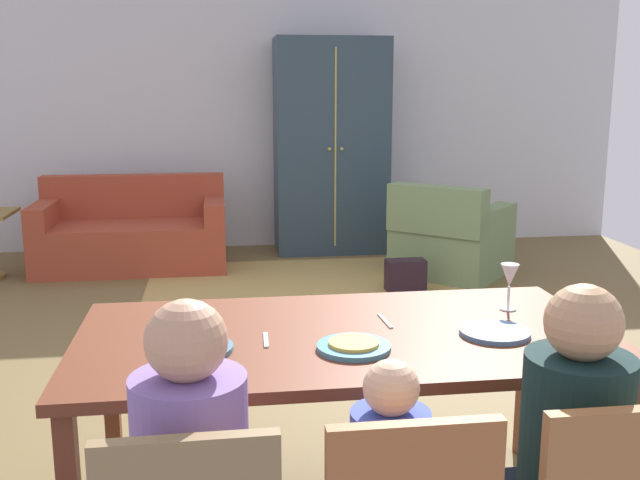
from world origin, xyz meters
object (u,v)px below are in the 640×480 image
at_px(couch, 133,234).
at_px(handbag, 405,275).
at_px(plate_near_woman, 495,332).
at_px(wine_glass, 510,277).
at_px(plate_near_man, 196,348).
at_px(armoire, 331,147).
at_px(armchair, 450,239).
at_px(plate_near_child, 354,347).
at_px(dining_table, 344,350).

height_order(couch, handbag, couch).
height_order(plate_near_woman, wine_glass, wine_glass).
distance_m(plate_near_man, plate_near_woman, 1.05).
height_order(wine_glass, armoire, armoire).
relative_size(plate_near_man, armchair, 0.21).
height_order(plate_near_child, armchair, armchair).
xyz_separation_m(couch, armchair, (2.79, -0.70, 0.02)).
height_order(couch, armchair, same).
distance_m(plate_near_woman, wine_glass, 0.35).
bearing_deg(armoire, handbag, -77.11).
height_order(dining_table, armoire, armoire).
xyz_separation_m(armchair, armoire, (-0.88, 1.14, 0.73)).
bearing_deg(plate_near_man, armoire, 76.07).
relative_size(dining_table, wine_glass, 10.25).
bearing_deg(plate_near_woman, couch, 111.73).
relative_size(plate_near_child, wine_glass, 1.34).
bearing_deg(armchair, handbag, -138.17).
distance_m(dining_table, handbag, 3.36).
bearing_deg(wine_glass, plate_near_woman, -120.07).
bearing_deg(dining_table, plate_near_man, -167.11).
bearing_deg(wine_glass, armchair, 75.63).
distance_m(plate_near_man, couch, 4.50).
bearing_deg(dining_table, armchair, 66.53).
bearing_deg(plate_near_woman, armchair, 74.32).
relative_size(couch, armchair, 1.39).
xyz_separation_m(plate_near_man, plate_near_child, (0.52, -0.06, 0.00)).
bearing_deg(wine_glass, dining_table, -165.31).
bearing_deg(armchair, plate_near_woman, -105.68).
xyz_separation_m(plate_near_man, plate_near_woman, (1.05, 0.02, 0.00)).
xyz_separation_m(plate_near_man, wine_glass, (1.21, 0.30, 0.12)).
xyz_separation_m(dining_table, plate_near_child, (-0.00, -0.18, 0.08)).
distance_m(plate_near_child, wine_glass, 0.79).
xyz_separation_m(plate_near_child, wine_glass, (0.69, 0.36, 0.12)).
bearing_deg(plate_near_child, armchair, 67.54).
height_order(plate_near_woman, couch, couch).
distance_m(wine_glass, couch, 4.58).
height_order(dining_table, plate_near_man, plate_near_man).
relative_size(plate_near_man, handbag, 0.78).
relative_size(armoire, handbag, 6.56).
xyz_separation_m(plate_near_man, armoire, (1.21, 4.86, 0.28)).
distance_m(plate_near_child, armoire, 4.98).
distance_m(plate_near_woman, handbag, 3.34).
height_order(wine_glass, armchair, wine_glass).
height_order(plate_near_man, wine_glass, wine_glass).
bearing_deg(handbag, armoire, 102.89).
bearing_deg(wine_glass, plate_near_man, -166.09).
relative_size(armchair, handbag, 3.77).
distance_m(wine_glass, armchair, 3.58).
height_order(plate_near_child, couch, couch).
relative_size(plate_near_man, wine_glass, 1.34).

